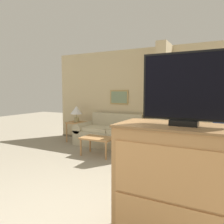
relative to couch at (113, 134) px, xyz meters
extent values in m
cube|color=#CCB78E|center=(1.18, 0.48, 0.99)|extent=(6.48, 0.12, 2.60)
cube|color=#70644E|center=(1.18, 0.41, -0.28)|extent=(6.48, 0.02, 0.06)
cube|color=tan|center=(0.00, 0.40, 0.99)|extent=(0.55, 0.02, 0.40)
cube|color=gray|center=(0.00, 0.39, 0.99)|extent=(0.48, 0.01, 0.33)
cube|color=#CCB78E|center=(1.33, 0.09, 0.99)|extent=(0.24, 0.66, 2.60)
cube|color=#B7AD8E|center=(0.00, -0.04, -0.11)|extent=(1.51, 0.84, 0.40)
cube|color=#B7AD8E|center=(0.00, 0.28, 0.32)|extent=(1.51, 0.20, 0.45)
cube|color=#B7AD8E|center=(-0.88, -0.04, -0.11)|extent=(0.24, 0.84, 0.40)
cylinder|color=#B7AD8E|center=(-0.88, -0.04, 0.15)|extent=(0.27, 0.84, 0.27)
cube|color=#B7AD8E|center=(0.88, -0.04, -0.11)|extent=(0.24, 0.84, 0.40)
cylinder|color=#B7AD8E|center=(0.88, -0.04, 0.15)|extent=(0.27, 0.84, 0.27)
cube|color=beige|center=(-0.38, -0.09, 0.14)|extent=(0.74, 0.60, 0.10)
cube|color=beige|center=(0.38, -0.09, 0.14)|extent=(0.74, 0.60, 0.10)
cube|color=#B27F4C|center=(0.10, -0.94, 0.09)|extent=(0.74, 0.47, 0.04)
cylinder|color=#B27F4C|center=(-0.23, -1.14, -0.12)|extent=(0.04, 0.04, 0.38)
cylinder|color=#B27F4C|center=(0.43, -1.14, -0.12)|extent=(0.04, 0.04, 0.38)
cylinder|color=#B27F4C|center=(-0.23, -0.75, -0.12)|extent=(0.04, 0.04, 0.38)
cylinder|color=#B27F4C|center=(0.43, -0.75, -0.12)|extent=(0.04, 0.04, 0.38)
cube|color=#B27F4C|center=(-1.16, -0.03, 0.25)|extent=(0.47, 0.47, 0.04)
cylinder|color=#B27F4C|center=(-1.37, -0.24, -0.04)|extent=(0.04, 0.04, 0.54)
cylinder|color=#B27F4C|center=(-0.95, -0.24, -0.04)|extent=(0.04, 0.04, 0.54)
cylinder|color=#B27F4C|center=(-1.37, 0.17, -0.04)|extent=(0.04, 0.04, 0.54)
cylinder|color=#B27F4C|center=(-0.95, 0.17, -0.04)|extent=(0.04, 0.04, 0.54)
cylinder|color=tan|center=(-1.16, -0.03, 0.34)|extent=(0.14, 0.14, 0.14)
cylinder|color=tan|center=(-1.16, -0.03, 0.45)|extent=(0.02, 0.02, 0.10)
cone|color=silver|center=(-1.16, -0.03, 0.62)|extent=(0.35, 0.35, 0.23)
cube|color=#B27F4C|center=(2.34, -3.13, 0.26)|extent=(1.18, 0.55, 1.15)
cube|color=brown|center=(2.34, -3.13, 0.85)|extent=(1.20, 0.57, 0.02)
cube|color=tan|center=(2.34, -3.41, 0.49)|extent=(1.08, 0.01, 0.46)
cube|color=black|center=(2.34, -3.13, 0.88)|extent=(0.24, 0.16, 0.05)
cube|color=black|center=(2.34, -3.13, 1.21)|extent=(0.75, 0.04, 0.60)
cube|color=black|center=(2.34, -3.15, 1.21)|extent=(0.71, 0.01, 0.56)
cube|color=#B27F4C|center=(2.69, -0.72, -0.26)|extent=(1.59, 2.16, 0.10)
cube|color=#232D4C|center=(2.65, -0.93, 0.45)|extent=(0.34, 0.22, 0.43)
cube|color=#232D4C|center=(2.65, -1.05, 0.36)|extent=(0.25, 0.03, 0.19)
ellipsoid|color=#232D4C|center=(2.65, -0.93, 0.66)|extent=(0.32, 0.20, 0.10)
camera|label=1|loc=(2.66, -5.14, 1.17)|focal=35.00mm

